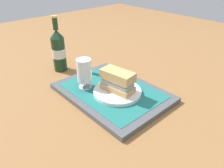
# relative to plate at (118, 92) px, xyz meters

# --- Properties ---
(ground_plane) EXTENTS (3.00, 3.00, 0.00)m
(ground_plane) POSITION_rel_plate_xyz_m (0.03, 0.00, -0.03)
(ground_plane) COLOR olive
(tray) EXTENTS (0.44, 0.32, 0.02)m
(tray) POSITION_rel_plate_xyz_m (0.03, 0.00, -0.02)
(tray) COLOR #4C5156
(tray) RESTS_ON ground_plane
(placemat) EXTENTS (0.38, 0.27, 0.00)m
(placemat) POSITION_rel_plate_xyz_m (0.03, 0.00, -0.01)
(placemat) COLOR #1E6B66
(placemat) RESTS_ON tray
(plate) EXTENTS (0.19, 0.19, 0.01)m
(plate) POSITION_rel_plate_xyz_m (0.00, 0.00, 0.00)
(plate) COLOR white
(plate) RESTS_ON placemat
(sandwich) EXTENTS (0.14, 0.08, 0.08)m
(sandwich) POSITION_rel_plate_xyz_m (0.00, 0.00, 0.05)
(sandwich) COLOR tan
(sandwich) RESTS_ON plate
(beer_glass) EXTENTS (0.06, 0.06, 0.12)m
(beer_glass) POSITION_rel_plate_xyz_m (0.12, 0.07, 0.06)
(beer_glass) COLOR silver
(beer_glass) RESTS_ON placemat
(napkin_folded) EXTENTS (0.09, 0.07, 0.01)m
(napkin_folded) POSITION_rel_plate_xyz_m (0.12, -0.07, -0.00)
(napkin_folded) COLOR white
(napkin_folded) RESTS_ON placemat
(beer_bottle) EXTENTS (0.07, 0.07, 0.27)m
(beer_bottle) POSITION_rel_plate_xyz_m (0.38, 0.04, 0.08)
(beer_bottle) COLOR #19381E
(beer_bottle) RESTS_ON ground_plane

